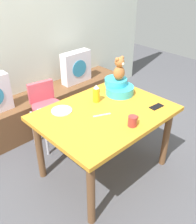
# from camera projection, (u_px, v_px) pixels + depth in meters

# --- Properties ---
(ground_plane) EXTENTS (8.00, 8.00, 0.00)m
(ground_plane) POSITION_uv_depth(u_px,v_px,m) (104.00, 169.00, 2.81)
(ground_plane) COLOR #4C4C51
(back_wall) EXTENTS (4.40, 0.10, 2.60)m
(back_wall) POSITION_uv_depth(u_px,v_px,m) (18.00, 25.00, 3.07)
(back_wall) COLOR silver
(back_wall) RESTS_ON ground_plane
(window_bench) EXTENTS (2.60, 0.44, 0.46)m
(window_bench) POSITION_uv_depth(u_px,v_px,m) (41.00, 110.00, 3.45)
(window_bench) COLOR brown
(window_bench) RESTS_ON ground_plane
(pillow_floral_right) EXTENTS (0.44, 0.15, 0.44)m
(pillow_floral_right) POSITION_uv_depth(u_px,v_px,m) (76.00, 67.00, 3.58)
(pillow_floral_right) COLOR silver
(pillow_floral_right) RESTS_ON window_bench
(dining_table) EXTENTS (1.26, 0.95, 0.74)m
(dining_table) POSITION_uv_depth(u_px,v_px,m) (105.00, 120.00, 2.48)
(dining_table) COLOR orange
(dining_table) RESTS_ON ground_plane
(highchair) EXTENTS (0.37, 0.49, 0.79)m
(highchair) POSITION_uv_depth(u_px,v_px,m) (47.00, 107.00, 2.94)
(highchair) COLOR #D84C59
(highchair) RESTS_ON ground_plane
(infant_seat_teal) EXTENTS (0.30, 0.33, 0.16)m
(infant_seat_teal) POSITION_uv_depth(u_px,v_px,m) (118.00, 87.00, 2.72)
(infant_seat_teal) COLOR #35B0C9
(infant_seat_teal) RESTS_ON dining_table
(teddy_bear) EXTENTS (0.13, 0.12, 0.25)m
(teddy_bear) POSITION_uv_depth(u_px,v_px,m) (119.00, 69.00, 2.61)
(teddy_bear) COLOR #AD6735
(teddy_bear) RESTS_ON infant_seat_teal
(ketchup_bottle) EXTENTS (0.07, 0.07, 0.18)m
(ketchup_bottle) POSITION_uv_depth(u_px,v_px,m) (96.00, 94.00, 2.56)
(ketchup_bottle) COLOR gold
(ketchup_bottle) RESTS_ON dining_table
(coffee_mug) EXTENTS (0.12, 0.08, 0.09)m
(coffee_mug) POSITION_uv_depth(u_px,v_px,m) (133.00, 121.00, 2.20)
(coffee_mug) COLOR #9E332D
(coffee_mug) RESTS_ON dining_table
(dinner_plate_near) EXTENTS (0.20, 0.20, 0.01)m
(dinner_plate_near) POSITION_uv_depth(u_px,v_px,m) (62.00, 111.00, 2.43)
(dinner_plate_near) COLOR white
(dinner_plate_near) RESTS_ON dining_table
(cell_phone) EXTENTS (0.15, 0.08, 0.01)m
(cell_phone) POSITION_uv_depth(u_px,v_px,m) (157.00, 107.00, 2.50)
(cell_phone) COLOR black
(cell_phone) RESTS_ON dining_table
(table_fork) EXTENTS (0.16, 0.08, 0.01)m
(table_fork) POSITION_uv_depth(u_px,v_px,m) (102.00, 115.00, 2.37)
(table_fork) COLOR silver
(table_fork) RESTS_ON dining_table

